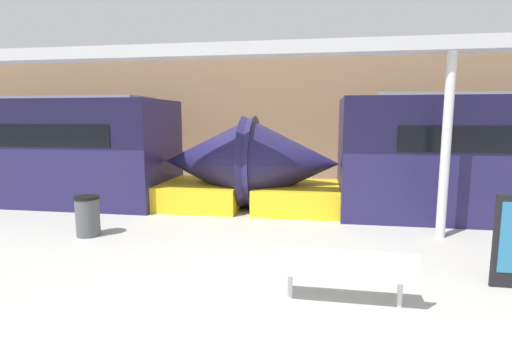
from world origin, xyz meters
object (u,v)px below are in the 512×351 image
at_px(train_right, 18,152).
at_px(bench_near, 345,270).
at_px(trash_bin, 88,216).
at_px(support_column_near, 446,147).

bearing_deg(train_right, bench_near, -30.49).
height_order(train_right, trash_bin, train_right).
height_order(train_right, support_column_near, support_column_near).
bearing_deg(support_column_near, bench_near, -121.87).
bearing_deg(train_right, support_column_near, -10.33).
bearing_deg(trash_bin, bench_near, -24.37).
distance_m(train_right, trash_bin, 5.67).
height_order(bench_near, support_column_near, support_column_near).
xyz_separation_m(bench_near, support_column_near, (2.23, 3.59, 1.46)).
bearing_deg(trash_bin, train_right, 143.01).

